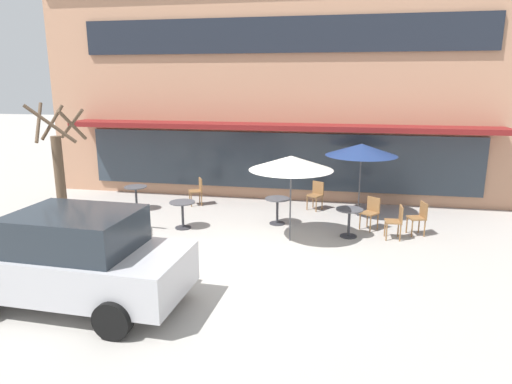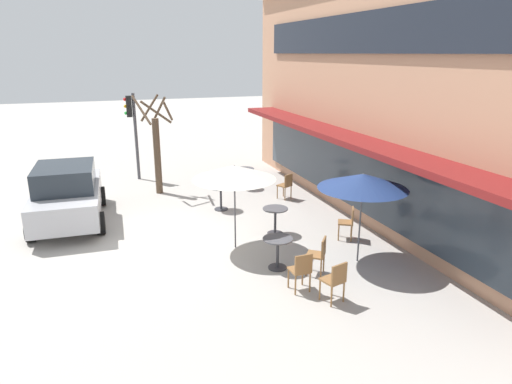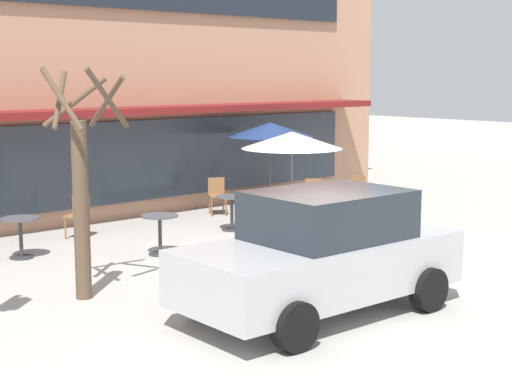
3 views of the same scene
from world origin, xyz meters
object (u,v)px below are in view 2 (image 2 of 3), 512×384
object	(u,v)px
cafe_table_by_tree	(221,194)
cafe_table_mid_patio	(275,217)
cafe_chair_4	(301,269)
cafe_chair_3	(335,279)
patio_umbrella_green_folded	(363,181)
cafe_table_streetside	(245,175)
traffic_light_pole	(132,122)
cafe_chair_2	(348,221)
cafe_table_near_wall	(278,248)
street_tree	(157,148)
patio_umbrella_cream_folded	(234,172)
cafe_chair_1	(286,184)
cafe_chair_0	(319,253)
parked_sedan	(67,194)

from	to	relation	value
cafe_table_by_tree	cafe_table_mid_patio	world-z (taller)	same
cafe_table_by_tree	cafe_chair_4	xyz separation A→B (m)	(5.70, 0.22, 0.01)
cafe_chair_3	patio_umbrella_green_folded	bearing A→B (deg)	136.08
cafe_chair_3	cafe_table_streetside	bearing A→B (deg)	174.53
cafe_chair_4	traffic_light_pole	xyz separation A→B (m)	(-10.44, -2.46, 1.77)
cafe_table_by_tree	traffic_light_pole	distance (m)	5.54
cafe_chair_2	cafe_chair_4	world-z (taller)	same
cafe_table_by_tree	cafe_table_near_wall	bearing A→B (deg)	2.04
cafe_table_mid_patio	traffic_light_pole	distance (m)	8.09
cafe_chair_2	street_tree	size ratio (longest dim) A/B	0.26
patio_umbrella_cream_folded	traffic_light_pole	xyz separation A→B (m)	(-7.77, -1.81, 0.27)
cafe_table_mid_patio	cafe_chair_2	size ratio (longest dim) A/B	0.85
cafe_chair_1	cafe_chair_2	bearing A→B (deg)	3.04
cafe_chair_2	traffic_light_pole	world-z (taller)	traffic_light_pole
cafe_table_streetside	cafe_table_mid_patio	bearing A→B (deg)	-7.32
cafe_chair_0	cafe_chair_1	bearing A→B (deg)	164.70
cafe_table_mid_patio	patio_umbrella_green_folded	distance (m)	3.01
cafe_table_by_tree	cafe_chair_1	world-z (taller)	cafe_chair_1
traffic_light_pole	patio_umbrella_green_folded	bearing A→B (deg)	24.71
cafe_chair_4	cafe_table_mid_patio	bearing A→B (deg)	168.04
cafe_table_by_tree	street_tree	size ratio (longest dim) A/B	0.22
cafe_chair_2	traffic_light_pole	distance (m)	9.73
cafe_chair_4	cafe_chair_0	bearing A→B (deg)	129.93
cafe_chair_1	cafe_chair_2	xyz separation A→B (m)	(3.86, 0.20, 0.00)
parked_sedan	cafe_table_streetside	bearing A→B (deg)	105.59
cafe_table_by_tree	traffic_light_pole	size ratio (longest dim) A/B	0.22
patio_umbrella_cream_folded	traffic_light_pole	bearing A→B (deg)	-166.86
cafe_table_mid_patio	traffic_light_pole	world-z (taller)	traffic_light_pole
cafe_table_mid_patio	patio_umbrella_cream_folded	bearing A→B (deg)	-68.34
patio_umbrella_green_folded	street_tree	size ratio (longest dim) A/B	0.63
cafe_table_mid_patio	cafe_chair_1	size ratio (longest dim) A/B	0.85
cafe_table_mid_patio	cafe_chair_2	world-z (taller)	cafe_chair_2
cafe_table_near_wall	cafe_chair_2	world-z (taller)	cafe_chair_2
cafe_chair_3	traffic_light_pole	bearing A→B (deg)	-165.24
cafe_table_near_wall	cafe_table_streetside	distance (m)	6.72
cafe_table_by_tree	patio_umbrella_green_folded	xyz separation A→B (m)	(4.80, 2.15, 1.51)
cafe_chair_1	traffic_light_pole	bearing A→B (deg)	-133.17
cafe_table_by_tree	cafe_chair_4	world-z (taller)	cafe_chair_4
cafe_chair_4	street_tree	size ratio (longest dim) A/B	0.26
cafe_table_by_tree	cafe_chair_0	distance (m)	5.18
cafe_table_streetside	cafe_chair_4	xyz separation A→B (m)	(7.78, -1.27, 0.01)
patio_umbrella_cream_folded	cafe_chair_4	world-z (taller)	patio_umbrella_cream_folded
cafe_table_near_wall	cafe_chair_2	size ratio (longest dim) A/B	0.85
cafe_table_mid_patio	parked_sedan	size ratio (longest dim) A/B	0.18
patio_umbrella_green_folded	patio_umbrella_cream_folded	bearing A→B (deg)	-124.43
street_tree	traffic_light_pole	world-z (taller)	street_tree
cafe_chair_0	traffic_light_pole	size ratio (longest dim) A/B	0.26
cafe_chair_3	cafe_chair_4	bearing A→B (deg)	-143.82
cafe_chair_0	cafe_chair_2	world-z (taller)	same
patio_umbrella_green_folded	cafe_chair_4	world-z (taller)	patio_umbrella_green_folded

